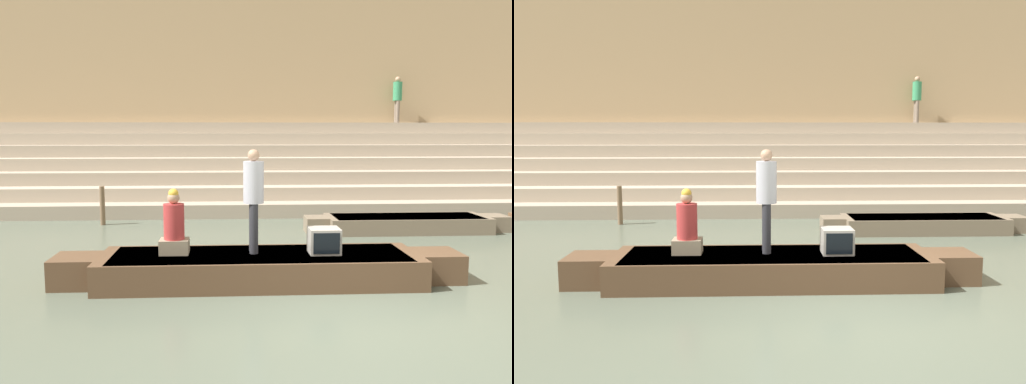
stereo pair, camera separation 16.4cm
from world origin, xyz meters
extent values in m
plane|color=#566051|center=(0.00, 0.00, 0.00)|extent=(120.00, 120.00, 0.00)
cube|color=tan|center=(0.00, 10.34, 0.21)|extent=(36.00, 5.50, 0.41)
cube|color=#B2A28D|center=(0.00, 10.74, 0.62)|extent=(36.00, 4.72, 0.41)
cube|color=tan|center=(0.00, 11.13, 1.03)|extent=(36.00, 3.93, 0.41)
cube|color=#B2A28D|center=(0.00, 11.52, 1.44)|extent=(36.00, 3.15, 0.41)
cube|color=tan|center=(0.00, 11.91, 1.86)|extent=(36.00, 2.36, 0.41)
cube|color=#B2A28D|center=(0.00, 12.31, 2.27)|extent=(36.00, 1.57, 0.41)
cube|color=tan|center=(0.00, 12.70, 2.68)|extent=(36.00, 0.79, 0.41)
cube|color=tan|center=(0.00, 13.69, 4.36)|extent=(34.20, 1.20, 8.72)
cube|color=brown|center=(0.00, 13.07, 0.30)|extent=(34.20, 0.12, 0.60)
cube|color=brown|center=(-1.29, 1.39, 0.25)|extent=(5.32, 1.41, 0.49)
cube|color=#2D2D2D|center=(-1.29, 1.39, 0.47)|extent=(4.90, 1.31, 0.05)
cube|color=brown|center=(1.75, 1.39, 0.25)|extent=(0.75, 0.78, 0.49)
cube|color=brown|center=(-4.32, 1.39, 0.25)|extent=(0.75, 0.78, 0.49)
cylinder|color=olive|center=(-2.09, 2.19, 0.39)|extent=(2.49, 0.04, 0.04)
cylinder|color=#28282D|center=(-1.39, 1.61, 0.91)|extent=(0.14, 0.14, 0.84)
cylinder|color=#28282D|center=(-1.39, 1.42, 0.91)|extent=(0.14, 0.14, 0.84)
cylinder|color=#B2B2BC|center=(-1.39, 1.52, 1.68)|extent=(0.34, 0.34, 0.70)
sphere|color=tan|center=(-1.39, 1.52, 2.14)|extent=(0.20, 0.20, 0.20)
cube|color=gray|center=(-2.72, 1.49, 0.61)|extent=(0.48, 0.38, 0.25)
cylinder|color=#B23333|center=(-2.72, 1.49, 1.04)|extent=(0.34, 0.34, 0.60)
sphere|color=tan|center=(-2.72, 1.49, 1.43)|extent=(0.20, 0.20, 0.20)
sphere|color=gold|center=(-2.72, 1.49, 1.50)|extent=(0.17, 0.17, 0.17)
cube|color=#9E998E|center=(-0.21, 1.40, 0.70)|extent=(0.52, 0.46, 0.43)
cube|color=black|center=(-0.21, 1.16, 0.70)|extent=(0.44, 0.02, 0.35)
cube|color=#756651|center=(2.71, 5.52, 0.20)|extent=(4.05, 1.22, 0.40)
cube|color=tan|center=(2.71, 5.52, 0.37)|extent=(3.73, 1.12, 0.05)
cube|color=#756651|center=(5.02, 5.52, 0.20)|extent=(0.57, 0.67, 0.40)
cube|color=#756651|center=(0.40, 5.52, 0.20)|extent=(0.57, 0.67, 0.40)
cylinder|color=brown|center=(-5.24, 6.88, 0.53)|extent=(0.13, 0.13, 1.06)
cylinder|color=#756656|center=(4.81, 12.80, 3.32)|extent=(0.14, 0.14, 0.86)
cylinder|color=#756656|center=(4.81, 12.61, 3.32)|extent=(0.14, 0.14, 0.86)
cylinder|color=#338456|center=(4.81, 12.70, 4.11)|extent=(0.34, 0.34, 0.72)
sphere|color=tan|center=(4.81, 12.70, 4.57)|extent=(0.20, 0.20, 0.20)
camera|label=1|loc=(-1.80, -6.76, 2.51)|focal=35.00mm
camera|label=2|loc=(-1.64, -6.77, 2.51)|focal=35.00mm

